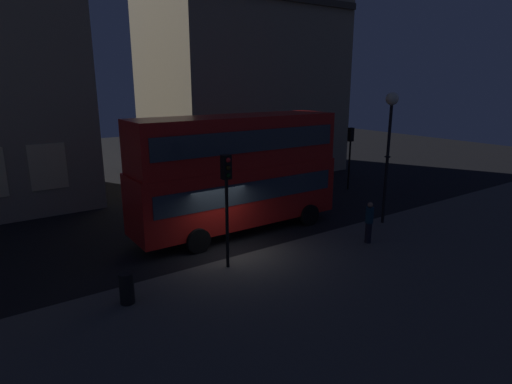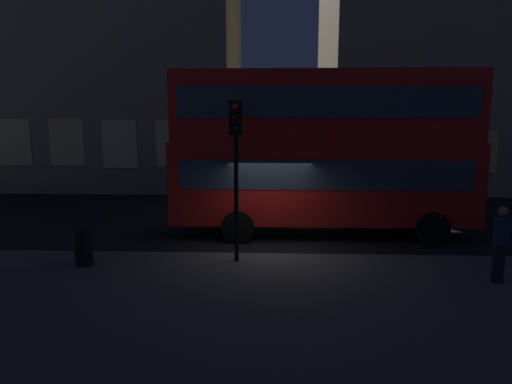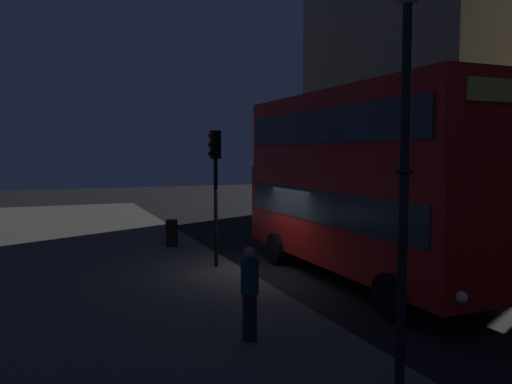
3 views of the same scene
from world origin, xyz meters
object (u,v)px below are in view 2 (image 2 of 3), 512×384
object	(u,v)px
double_decker_bus	(322,146)
traffic_light_near_kerb	(236,148)
litter_bin	(83,246)
pedestrian	(500,243)

from	to	relation	value
double_decker_bus	traffic_light_near_kerb	distance (m)	4.18
double_decker_bus	litter_bin	bearing A→B (deg)	-149.35
traffic_light_near_kerb	litter_bin	bearing A→B (deg)	-173.24
traffic_light_near_kerb	litter_bin	xyz separation A→B (m)	(-3.88, -0.48, -2.48)
litter_bin	double_decker_bus	bearing A→B (deg)	30.71
traffic_light_near_kerb	litter_bin	size ratio (longest dim) A/B	4.19
double_decker_bus	pedestrian	bearing A→B (deg)	-52.23
double_decker_bus	traffic_light_near_kerb	size ratio (longest dim) A/B	2.37
pedestrian	litter_bin	distance (m)	10.02
pedestrian	traffic_light_near_kerb	bearing A→B (deg)	2.02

